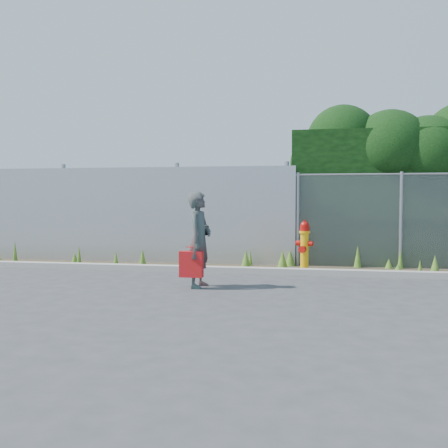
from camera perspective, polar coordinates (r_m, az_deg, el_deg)
ground at (r=8.22m, az=0.35°, el=-7.50°), size 80.00×80.00×0.00m
curb at (r=9.97m, az=2.11°, el=-5.30°), size 16.00×0.22×0.12m
weed_strip at (r=10.63m, az=1.16°, el=-4.54°), size 16.00×1.27×0.54m
corrugated_fence at (r=11.91m, az=-12.70°, el=1.02°), size 8.50×0.21×2.30m
hedge at (r=12.33m, az=23.98°, el=5.29°), size 7.37×2.10×3.67m
fire_hydrant at (r=10.30m, az=9.18°, el=-2.56°), size 0.35×0.31×1.05m
woman at (r=8.35m, az=-2.84°, el=-1.80°), size 0.46×0.63×1.60m
red_tote_bag at (r=8.25m, az=-3.76°, el=-4.61°), size 0.39×0.14×0.51m
black_shoulder_bag at (r=8.51m, az=-2.51°, el=-0.76°), size 0.22×0.09×0.16m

